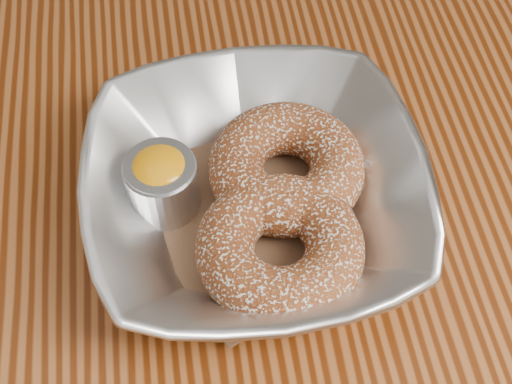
{
  "coord_description": "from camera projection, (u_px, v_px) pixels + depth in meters",
  "views": [
    {
      "loc": [
        -0.01,
        -0.26,
        1.17
      ],
      "look_at": [
        0.03,
        0.01,
        0.78
      ],
      "focal_mm": 50.0,
      "sensor_mm": 36.0,
      "label": 1
    }
  ],
  "objects": [
    {
      "name": "table",
      "position": [
        222.0,
        295.0,
        0.57
      ],
      "size": [
        1.2,
        0.8,
        0.75
      ],
      "color": "brown",
      "rests_on": "ground_plane"
    },
    {
      "name": "serving_bowl",
      "position": [
        256.0,
        194.0,
        0.47
      ],
      "size": [
        0.23,
        0.23,
        0.06
      ],
      "primitive_type": "imported",
      "color": "silver",
      "rests_on": "table"
    },
    {
      "name": "parchment",
      "position": [
        256.0,
        209.0,
        0.49
      ],
      "size": [
        0.2,
        0.2,
        0.0
      ],
      "primitive_type": "cube",
      "rotation": [
        0.0,
        0.0,
        0.48
      ],
      "color": "brown",
      "rests_on": "table"
    },
    {
      "name": "donut_back",
      "position": [
        286.0,
        167.0,
        0.48
      ],
      "size": [
        0.13,
        0.13,
        0.04
      ],
      "primitive_type": "torus",
      "rotation": [
        0.0,
        0.0,
        0.2
      ],
      "color": "brown",
      "rests_on": "parchment"
    },
    {
      "name": "donut_front",
      "position": [
        280.0,
        248.0,
        0.45
      ],
      "size": [
        0.12,
        0.12,
        0.04
      ],
      "primitive_type": "torus",
      "rotation": [
        0.0,
        0.0,
        -0.1
      ],
      "color": "brown",
      "rests_on": "parchment"
    },
    {
      "name": "ramekin",
      "position": [
        162.0,
        182.0,
        0.47
      ],
      "size": [
        0.05,
        0.05,
        0.05
      ],
      "color": "silver",
      "rests_on": "table"
    }
  ]
}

